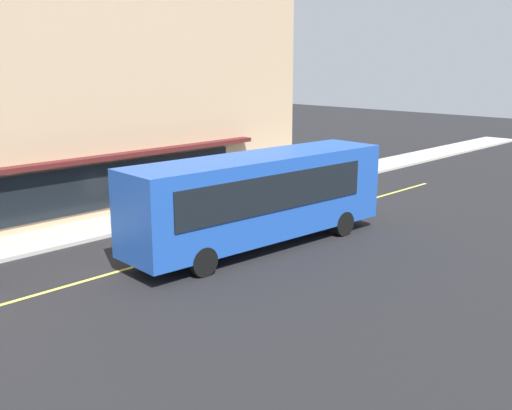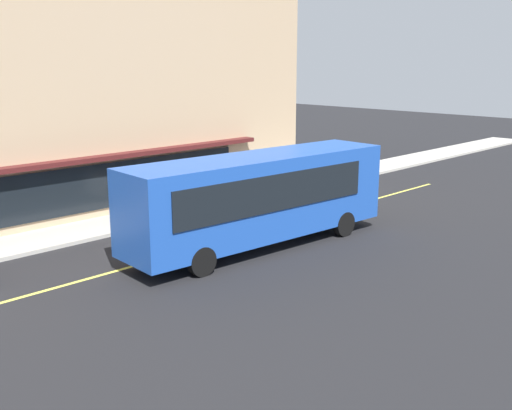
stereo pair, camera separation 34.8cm
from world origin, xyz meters
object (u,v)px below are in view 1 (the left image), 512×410
(bus, at_px, (260,196))
(pedestrian_waiting, at_px, (213,178))
(car_white, at_px, (220,203))
(pedestrian_at_corner, at_px, (168,191))

(bus, relative_size, pedestrian_waiting, 6.17)
(car_white, xyz_separation_m, pedestrian_waiting, (1.88, 2.58, 0.51))
(bus, height_order, pedestrian_at_corner, bus)
(bus, distance_m, car_white, 4.58)
(bus, height_order, car_white, bus)
(bus, distance_m, pedestrian_at_corner, 6.54)
(bus, bearing_deg, pedestrian_waiting, 61.83)
(pedestrian_at_corner, bearing_deg, pedestrian_waiting, 4.14)
(bus, xyz_separation_m, pedestrian_waiting, (3.56, 6.65, -0.73))
(bus, xyz_separation_m, pedestrian_at_corner, (0.65, 6.44, -0.92))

